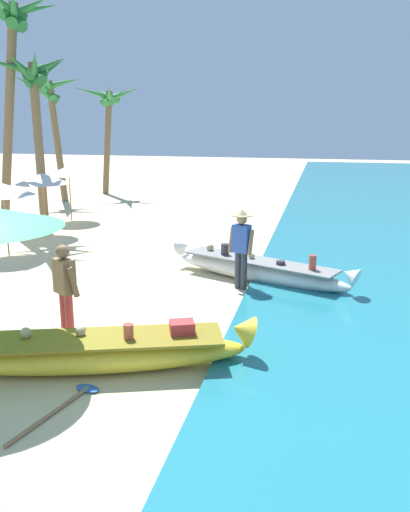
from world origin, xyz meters
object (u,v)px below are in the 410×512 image
Objects in this scene: boat_yellow_foreground at (93,352)px; palm_tree_tall_inland at (33,86)px; palm_tree_far_behind at (12,39)px; palm_tree_mid_cluster at (109,107)px; boat_white_midground at (258,270)px; person_tourist_customer at (65,289)px; palm_tree_leaning_seaward at (51,101)px; paddle at (65,404)px; person_vendor_hatted at (241,243)px.

palm_tree_tall_inland is (-5.81, 8.99, 4.19)m from boat_yellow_foreground.
palm_tree_mid_cluster is at bearing 92.22° from palm_tree_far_behind.
boat_white_midground is 4.87m from person_tourist_customer.
paddle is (8.23, -15.50, -4.16)m from palm_tree_leaning_seaward.
boat_white_midground is 0.98m from person_vendor_hatted.
palm_tree_mid_cluster is (-6.63, 16.90, 3.69)m from boat_yellow_foreground.
paddle is at bearing -59.66° from palm_tree_tall_inland.
palm_tree_far_behind is at bearing -87.78° from palm_tree_mid_cluster.
boat_white_midground is 9.63m from palm_tree_tall_inland.
palm_tree_mid_cluster is at bearing 109.91° from person_tourist_customer.
person_tourist_customer is (-2.27, -3.49, -0.05)m from person_vendor_hatted.
boat_yellow_foreground is 2.82× the size of person_tourist_customer.
person_vendor_hatted reaches higher than person_tourist_customer.
palm_tree_leaning_seaward is at bearing 119.45° from boat_yellow_foreground.
palm_tree_tall_inland reaches higher than palm_tree_mid_cluster.
boat_yellow_foreground is at bearing -43.67° from person_tourist_customer.
person_tourist_customer is at bearing 136.33° from boat_yellow_foreground.
paddle is (5.86, -10.01, -4.44)m from palm_tree_tall_inland.
paddle is at bearing -69.57° from palm_tree_mid_cluster.
boat_yellow_foreground is 2.73× the size of person_vendor_hatted.
person_vendor_hatted is at bearing -33.12° from palm_tree_tall_inland.
palm_tree_far_behind is at bearing 125.36° from boat_yellow_foreground.
boat_yellow_foreground reaches higher than boat_white_midground.
palm_tree_mid_cluster is 0.69× the size of palm_tree_far_behind.
palm_tree_far_behind reaches higher than person_tourist_customer.
palm_tree_tall_inland is 1.45m from palm_tree_far_behind.
person_tourist_customer is 17.45m from palm_tree_mid_cluster.
palm_tree_mid_cluster reaches higher than boat_white_midground.
palm_tree_mid_cluster is (1.55, 2.42, -0.22)m from palm_tree_leaning_seaward.
palm_tree_tall_inland is (-7.30, 4.76, 3.48)m from person_vendor_hatted.
palm_tree_mid_cluster is at bearing 122.64° from person_vendor_hatted.
palm_tree_mid_cluster is at bearing 111.41° from boat_yellow_foreground.
person_tourist_customer is 2.15m from paddle.
boat_white_midground reaches higher than paddle.
boat_yellow_foreground is 4.54m from person_vendor_hatted.
boat_yellow_foreground is at bearing -60.55° from palm_tree_leaning_seaward.
palm_tree_leaning_seaward is at bearing 113.32° from palm_tree_tall_inland.
person_tourist_customer is 0.31× the size of palm_tree_tall_inland.
palm_tree_mid_cluster is 19.53m from paddle.
palm_tree_leaning_seaward is (-9.97, 9.66, 3.92)m from boat_white_midground.
person_vendor_hatted is at bearing 74.67° from paddle.
palm_tree_far_behind reaches higher than palm_tree_mid_cluster.
palm_tree_mid_cluster is 3.17× the size of paddle.
palm_tree_leaning_seaward is (-2.37, 5.49, -0.28)m from palm_tree_tall_inland.
palm_tree_far_behind is (-6.32, 8.90, 5.54)m from boat_yellow_foreground.
person_tourist_customer is (-2.57, -4.08, 0.67)m from boat_white_midground.
person_tourist_customer is at bearing -122.15° from boat_white_midground.
palm_tree_leaning_seaward is (-9.67, 10.25, 3.20)m from person_vendor_hatted.
palm_tree_tall_inland is 1.03× the size of palm_tree_leaning_seaward.
paddle is (6.68, -17.93, -3.94)m from palm_tree_mid_cluster.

